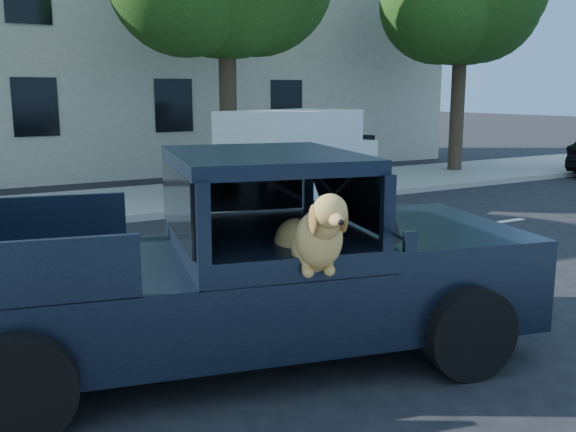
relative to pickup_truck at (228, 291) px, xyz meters
name	(u,v)px	position (x,y,z in m)	size (l,w,h in m)	color
ground	(187,371)	(-0.49, -0.08, -0.69)	(120.00, 120.00, 0.00)	black
far_sidewalk	(28,211)	(-0.49, 9.12, -0.62)	(60.00, 4.00, 0.15)	gray
lane_stripes	(226,262)	(1.51, 3.32, -0.68)	(21.60, 0.14, 0.01)	silver
building_main	(79,32)	(2.51, 16.42, 3.81)	(26.00, 6.00, 9.00)	beige
pickup_truck	(228,291)	(0.00, 0.00, 0.00)	(6.06, 3.55, 2.04)	black
mail_truck	(298,164)	(5.18, 7.16, 0.27)	(4.40, 3.20, 2.20)	silver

